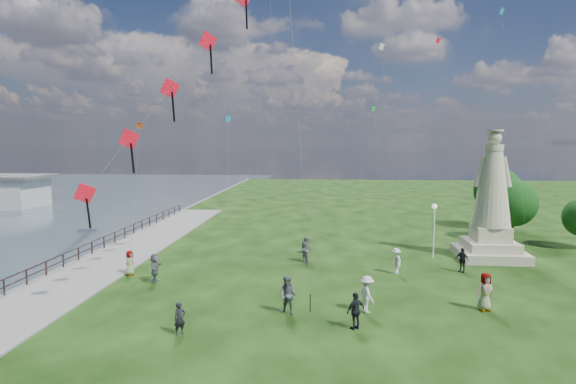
# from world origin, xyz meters

# --- Properties ---
(waterfront) EXTENTS (200.00, 200.00, 1.51)m
(waterfront) POSITION_xyz_m (-15.24, 8.99, -0.06)
(waterfront) COLOR #33454C
(waterfront) RESTS_ON ground
(statue) EXTENTS (4.63, 4.63, 9.34)m
(statue) POSITION_xyz_m (13.25, 15.19, 3.53)
(statue) COLOR tan
(statue) RESTS_ON ground
(lamppost) EXTENTS (0.37, 0.37, 4.04)m
(lamppost) POSITION_xyz_m (9.10, 14.70, 2.91)
(lamppost) COLOR silver
(lamppost) RESTS_ON ground
(tree_row) EXTENTS (7.98, 12.80, 5.96)m
(tree_row) POSITION_xyz_m (18.39, 24.46, 3.36)
(tree_row) COLOR #382314
(tree_row) RESTS_ON ground
(person_0) EXTENTS (0.62, 0.61, 1.44)m
(person_0) POSITION_xyz_m (-5.13, -0.36, 0.72)
(person_0) COLOR black
(person_0) RESTS_ON ground
(person_1) EXTENTS (1.08, 0.91, 1.91)m
(person_1) POSITION_xyz_m (-0.59, 2.55, 0.95)
(person_1) COLOR #595960
(person_1) RESTS_ON ground
(person_2) EXTENTS (1.03, 1.33, 1.84)m
(person_2) POSITION_xyz_m (3.33, 3.12, 0.92)
(person_2) COLOR silver
(person_2) RESTS_ON ground
(person_3) EXTENTS (1.11, 1.01, 1.71)m
(person_3) POSITION_xyz_m (2.63, 0.87, 0.85)
(person_3) COLOR black
(person_3) RESTS_ON ground
(person_4) EXTENTS (1.06, 0.82, 1.92)m
(person_4) POSITION_xyz_m (9.27, 3.84, 0.96)
(person_4) COLOR #595960
(person_4) RESTS_ON ground
(person_5) EXTENTS (0.82, 1.68, 1.76)m
(person_5) POSITION_xyz_m (-9.06, 7.42, 0.88)
(person_5) COLOR #595960
(person_5) RESTS_ON ground
(person_7) EXTENTS (0.97, 1.01, 1.79)m
(person_7) POSITION_xyz_m (-0.09, 13.17, 0.89)
(person_7) COLOR #595960
(person_7) RESTS_ON ground
(person_8) EXTENTS (0.89, 1.21, 1.68)m
(person_8) POSITION_xyz_m (5.80, 10.37, 0.84)
(person_8) COLOR silver
(person_8) RESTS_ON ground
(person_9) EXTENTS (1.00, 1.01, 1.61)m
(person_9) POSITION_xyz_m (10.16, 11.15, 0.80)
(person_9) COLOR black
(person_9) RESTS_ON ground
(person_10) EXTENTS (0.67, 0.87, 1.58)m
(person_10) POSITION_xyz_m (-11.20, 8.79, 0.79)
(person_10) COLOR #595960
(person_10) RESTS_ON ground
(person_11) EXTENTS (1.18, 1.50, 1.49)m
(person_11) POSITION_xyz_m (-0.21, 13.06, 0.74)
(person_11) COLOR #595960
(person_11) RESTS_ON ground
(red_kite_train) EXTENTS (12.31, 9.35, 19.46)m
(red_kite_train) POSITION_xyz_m (-6.08, 4.61, 12.07)
(red_kite_train) COLOR black
(red_kite_train) RESTS_ON ground
(small_kites) EXTENTS (30.31, 18.82, 22.69)m
(small_kites) POSITION_xyz_m (2.68, 22.00, 12.60)
(small_kites) COLOR teal
(small_kites) RESTS_ON ground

